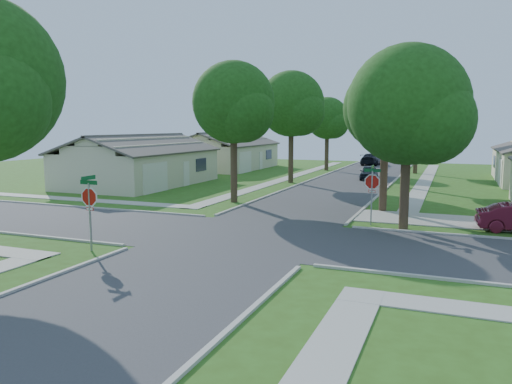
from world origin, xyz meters
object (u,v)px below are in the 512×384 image
object	(u,v)px
tree_e_near	(387,112)
stop_sign_ne	(372,184)
tree_e_mid	(407,108)
tree_ne_corner	(409,111)
tree_w_mid	(292,107)
tree_e_far	(418,115)
tree_w_far	(328,120)
stop_sign_sw	(89,200)
house_nw_near	(140,167)
tree_w_near	(234,106)
car_curb_east	(369,172)
house_nw_far	(226,155)
car_curb_west	(372,159)

from	to	relation	value
tree_e_near	stop_sign_ne	bearing A→B (deg)	-90.68
tree_e_mid	tree_ne_corner	bearing A→B (deg)	-84.55
tree_w_mid	tree_ne_corner	distance (m)	20.10
tree_ne_corner	tree_e_far	bearing A→B (deg)	93.09
tree_e_far	tree_w_far	bearing A→B (deg)	-180.00
stop_sign_sw	tree_ne_corner	size ratio (longest dim) A/B	0.34
stop_sign_ne	tree_e_mid	distance (m)	16.84
tree_e_mid	tree_w_far	bearing A→B (deg)	125.90
tree_ne_corner	house_nw_near	bearing A→B (deg)	154.23
tree_w_near	car_curb_east	xyz separation A→B (m)	(5.84, 17.15, -5.47)
house_nw_far	stop_sign_sw	bearing A→B (deg)	-72.90
house_nw_near	house_nw_far	distance (m)	17.00
tree_e_near	house_nw_far	bearing A→B (deg)	132.06
tree_e_near	tree_e_mid	bearing A→B (deg)	89.97
car_curb_west	car_curb_east	bearing A→B (deg)	101.05
tree_w_far	tree_w_near	bearing A→B (deg)	-89.99
tree_e_mid	tree_e_far	distance (m)	13.00
stop_sign_sw	tree_e_far	xyz separation A→B (m)	(9.45, 38.71, 3.95)
house_nw_near	car_curb_west	distance (m)	32.03
tree_w_near	tree_ne_corner	size ratio (longest dim) A/B	1.04
house_nw_far	car_curb_west	world-z (taller)	house_nw_far
tree_e_mid	house_nw_near	size ratio (longest dim) A/B	0.68
stop_sign_sw	tree_w_far	xyz separation A→B (m)	(0.05, 38.71, 3.48)
stop_sign_ne	car_curb_west	bearing A→B (deg)	98.67
stop_sign_sw	tree_e_near	distance (m)	17.04
car_curb_east	tree_e_near	bearing A→B (deg)	-84.24
car_curb_east	car_curb_west	xyz separation A→B (m)	(-2.40, 17.24, 0.09)
stop_sign_sw	tree_e_mid	world-z (taller)	tree_e_mid
tree_w_far	tree_e_mid	bearing A→B (deg)	-54.10
car_curb_east	car_curb_west	bearing A→B (deg)	91.98
tree_ne_corner	car_curb_east	xyz separation A→B (m)	(-5.16, 21.95, -4.94)
stop_sign_sw	tree_w_near	xyz separation A→B (m)	(0.06, 13.71, 4.08)
stop_sign_ne	house_nw_near	bearing A→B (deg)	153.54
house_nw_near	tree_w_mid	bearing A→B (deg)	27.90
tree_e_mid	tree_w_near	xyz separation A→B (m)	(-9.40, -12.00, -0.14)
car_curb_west	house_nw_near	bearing A→B (deg)	65.61
tree_e_far	house_nw_far	bearing A→B (deg)	-174.47
stop_sign_ne	house_nw_far	distance (m)	34.26
house_nw_far	car_curb_east	xyz separation A→B (m)	(17.19, -5.84, -0.87)
house_nw_near	car_curb_west	xyz separation A→B (m)	(14.79, 28.40, -0.78)
tree_e_near	house_nw_far	size ratio (longest dim) A/B	0.61
stop_sign_ne	tree_w_mid	size ratio (longest dim) A/B	0.31
stop_sign_ne	tree_w_far	bearing A→B (deg)	107.70
tree_ne_corner	car_curb_west	world-z (taller)	tree_ne_corner
tree_w_near	tree_w_far	size ratio (longest dim) A/B	1.12
stop_sign_ne	tree_w_near	world-z (taller)	tree_w_near
stop_sign_ne	tree_w_mid	world-z (taller)	tree_w_mid
tree_w_mid	house_nw_near	xyz separation A→B (m)	(-11.35, -6.01, -4.97)
stop_sign_ne	tree_w_far	size ratio (longest dim) A/B	0.37
tree_w_mid	tree_w_far	distance (m)	13.04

